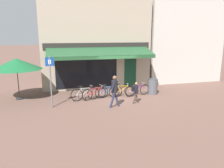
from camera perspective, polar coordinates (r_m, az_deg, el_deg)
ground_plane at (r=13.63m, az=2.45°, el=-3.49°), size 160.00×160.00×0.00m
shop_front at (r=16.80m, az=-4.55°, el=10.45°), size 7.84×4.65×6.32m
neighbour_building at (r=19.92m, az=16.47°, el=10.54°), size 6.25×4.00×6.45m
bike_rack_rail at (r=13.58m, az=-0.59°, el=-1.43°), size 4.00×0.04×0.57m
bicycle_silver at (r=13.03m, az=-7.06°, el=-2.54°), size 1.74×0.52×0.88m
bicycle_red at (r=13.19m, az=-4.38°, el=-2.41°), size 1.71×0.67×0.82m
bicycle_blue at (r=13.54m, az=-0.86°, el=-1.96°), size 1.77×0.52×0.84m
bicycle_orange at (r=13.72m, az=2.59°, el=-1.80°), size 1.70×0.52×0.85m
bicycle_purple at (r=14.00m, az=6.65°, el=-1.57°), size 1.75×0.62×0.82m
pedestrian_adult at (r=11.54m, az=0.70°, el=-1.05°), size 0.62×0.45×1.73m
pedestrian_child at (r=12.31m, az=6.17°, el=-1.59°), size 0.48×0.32×1.23m
litter_bin at (r=14.51m, az=10.59°, el=-0.43°), size 0.64×0.64×1.11m
parking_sign at (r=11.78m, az=-15.77°, el=1.76°), size 0.44×0.07×2.73m
cafe_parasol at (r=14.00m, az=-23.70°, el=4.81°), size 2.91×2.91×2.47m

